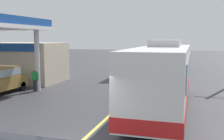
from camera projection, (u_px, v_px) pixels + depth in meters
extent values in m
plane|color=#38383D|center=(154.00, 75.00, 27.98)|extent=(120.00, 120.00, 0.00)
cube|color=#D8CC4C|center=(145.00, 83.00, 23.22)|extent=(0.16, 50.00, 0.01)
cube|color=white|center=(163.00, 75.00, 14.18)|extent=(2.50, 11.00, 2.90)
cube|color=red|center=(163.00, 95.00, 14.31)|extent=(2.54, 11.04, 0.56)
cube|color=#8C9EAD|center=(146.00, 79.00, 8.94)|extent=(2.30, 0.10, 1.40)
cube|color=#8C9EAD|center=(139.00, 66.00, 14.49)|extent=(0.06, 9.35, 1.10)
cube|color=#8C9EAD|center=(188.00, 67.00, 13.77)|extent=(0.06, 9.35, 1.10)
cube|color=white|center=(146.00, 58.00, 8.87)|extent=(1.75, 0.08, 0.32)
cube|color=#B2B2B7|center=(166.00, 43.00, 14.94)|extent=(1.60, 2.80, 0.36)
cylinder|color=black|center=(125.00, 120.00, 10.94)|extent=(0.30, 1.00, 1.00)
cylinder|color=black|center=(180.00, 125.00, 10.32)|extent=(0.30, 1.00, 1.00)
cylinder|color=black|center=(151.00, 88.00, 17.79)|extent=(0.30, 1.00, 1.00)
cylinder|color=black|center=(186.00, 90.00, 17.17)|extent=(0.30, 1.00, 1.00)
cylinder|color=silver|center=(37.00, 59.00, 19.35)|extent=(0.36, 0.36, 4.60)
cube|color=beige|center=(22.00, 62.00, 23.80)|extent=(7.00, 4.40, 3.40)
cube|color=#194799|center=(5.00, 48.00, 21.51)|extent=(6.30, 0.10, 0.60)
cube|color=olive|center=(1.00, 72.00, 18.57)|extent=(1.50, 2.31, 0.70)
cube|color=#8C9EAD|center=(1.00, 72.00, 18.57)|extent=(1.53, 2.35, 0.49)
cylinder|color=black|center=(5.00, 85.00, 20.15)|extent=(0.20, 0.64, 0.64)
cylinder|color=black|center=(22.00, 86.00, 19.72)|extent=(0.20, 0.64, 0.64)
cube|color=#BFB799|center=(130.00, 63.00, 26.70)|extent=(2.00, 6.00, 2.10)
cube|color=#8C9EAD|center=(130.00, 59.00, 26.65)|extent=(2.04, 5.10, 0.80)
cube|color=#2D2D33|center=(122.00, 75.00, 23.89)|extent=(1.90, 0.16, 0.36)
cylinder|color=black|center=(115.00, 75.00, 25.16)|extent=(0.22, 0.76, 0.76)
cylinder|color=black|center=(134.00, 76.00, 24.66)|extent=(0.22, 0.76, 0.76)
cylinder|color=black|center=(126.00, 70.00, 28.97)|extent=(0.22, 0.76, 0.76)
cylinder|color=black|center=(142.00, 71.00, 28.47)|extent=(0.22, 0.76, 0.76)
cylinder|color=#33333F|center=(34.00, 86.00, 19.37)|extent=(0.14, 0.14, 0.82)
cylinder|color=#33333F|center=(36.00, 86.00, 19.32)|extent=(0.14, 0.14, 0.82)
cube|color=#268C3F|center=(35.00, 76.00, 19.27)|extent=(0.36, 0.22, 0.60)
sphere|color=tan|center=(35.00, 70.00, 19.22)|extent=(0.22, 0.22, 0.22)
cylinder|color=#268C3F|center=(32.00, 76.00, 19.34)|extent=(0.09, 0.09, 0.58)
cylinder|color=#268C3F|center=(38.00, 77.00, 19.21)|extent=(0.09, 0.09, 0.58)
cube|color=#B2B2B7|center=(179.00, 66.00, 30.37)|extent=(1.70, 4.20, 0.80)
cube|color=#B2B2B7|center=(180.00, 59.00, 30.47)|extent=(1.50, 2.31, 0.70)
cube|color=#8C9EAD|center=(180.00, 59.00, 30.47)|extent=(1.53, 2.35, 0.49)
cylinder|color=black|center=(171.00, 71.00, 29.20)|extent=(0.20, 0.64, 0.64)
cylinder|color=black|center=(186.00, 71.00, 28.77)|extent=(0.20, 0.64, 0.64)
cylinder|color=black|center=(173.00, 68.00, 32.05)|extent=(0.20, 0.64, 0.64)
cylinder|color=black|center=(186.00, 68.00, 31.63)|extent=(0.20, 0.64, 0.64)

